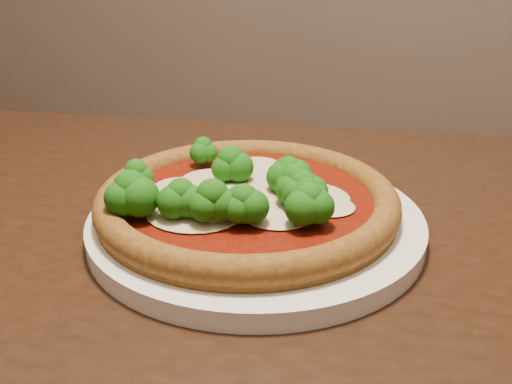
# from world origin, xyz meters

# --- Properties ---
(dining_table) EXTENTS (1.29, 0.83, 0.75)m
(dining_table) POSITION_xyz_m (0.04, -0.00, 0.64)
(dining_table) COLOR black
(dining_table) RESTS_ON floor
(plate) EXTENTS (0.31, 0.31, 0.02)m
(plate) POSITION_xyz_m (0.04, 0.02, 0.76)
(plate) COLOR silver
(plate) RESTS_ON dining_table
(pizza) EXTENTS (0.28, 0.28, 0.06)m
(pizza) POSITION_xyz_m (0.03, 0.01, 0.78)
(pizza) COLOR brown
(pizza) RESTS_ON plate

